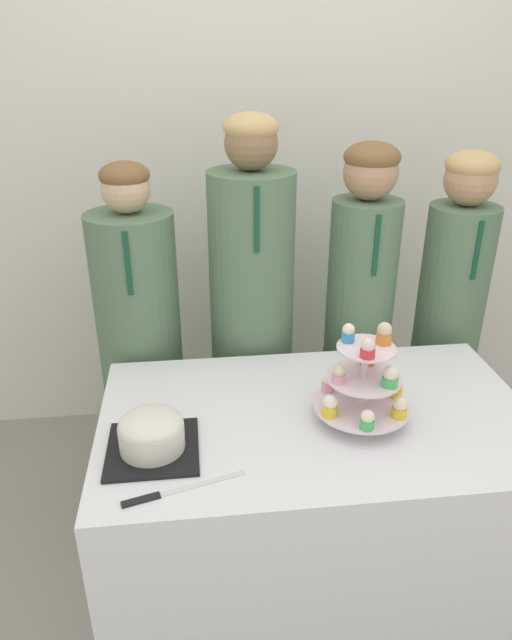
{
  "coord_description": "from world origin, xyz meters",
  "views": [
    {
      "loc": [
        -0.35,
        -1.02,
        1.75
      ],
      "look_at": [
        -0.18,
        0.42,
        1.07
      ],
      "focal_mm": 32.0,
      "sensor_mm": 36.0,
      "label": 1
    }
  ],
  "objects_px": {
    "student_0": "(142,360)",
    "cupcake_stand": "(365,380)",
    "round_cake": "(151,433)",
    "student_2": "(357,334)",
    "cake_knife": "(164,494)",
    "student_1": "(252,336)",
    "student_3": "(446,335)"
  },
  "relations": [
    {
      "from": "cake_knife",
      "to": "cupcake_stand",
      "type": "xyz_separation_m",
      "value": [
        0.58,
        0.26,
        0.13
      ]
    },
    {
      "from": "student_0",
      "to": "student_2",
      "type": "distance_m",
      "value": 0.86
    },
    {
      "from": "student_3",
      "to": "student_0",
      "type": "bearing_deg",
      "value": 180.0
    },
    {
      "from": "round_cake",
      "to": "cupcake_stand",
      "type": "relative_size",
      "value": 0.82
    },
    {
      "from": "cupcake_stand",
      "to": "student_0",
      "type": "bearing_deg",
      "value": 138.41
    },
    {
      "from": "student_0",
      "to": "student_1",
      "type": "height_order",
      "value": "student_1"
    },
    {
      "from": "student_0",
      "to": "student_1",
      "type": "xyz_separation_m",
      "value": [
        0.43,
        0.0,
        0.08
      ]
    },
    {
      "from": "cupcake_stand",
      "to": "student_2",
      "type": "bearing_deg",
      "value": 74.96
    },
    {
      "from": "student_2",
      "to": "student_0",
      "type": "bearing_deg",
      "value": 180.0
    },
    {
      "from": "round_cake",
      "to": "student_2",
      "type": "height_order",
      "value": "student_2"
    },
    {
      "from": "cake_knife",
      "to": "student_0",
      "type": "relative_size",
      "value": 0.22
    },
    {
      "from": "student_0",
      "to": "student_2",
      "type": "relative_size",
      "value": 0.97
    },
    {
      "from": "cupcake_stand",
      "to": "student_1",
      "type": "relative_size",
      "value": 0.2
    },
    {
      "from": "cupcake_stand",
      "to": "cake_knife",
      "type": "bearing_deg",
      "value": -155.97
    },
    {
      "from": "cake_knife",
      "to": "student_3",
      "type": "bearing_deg",
      "value": 22.41
    },
    {
      "from": "student_0",
      "to": "student_2",
      "type": "bearing_deg",
      "value": -0.0
    },
    {
      "from": "round_cake",
      "to": "student_2",
      "type": "distance_m",
      "value": 1.04
    },
    {
      "from": "student_2",
      "to": "student_1",
      "type": "bearing_deg",
      "value": 180.0
    },
    {
      "from": "cake_knife",
      "to": "round_cake",
      "type": "bearing_deg",
      "value": 85.38
    },
    {
      "from": "round_cake",
      "to": "student_0",
      "type": "bearing_deg",
      "value": 96.55
    },
    {
      "from": "cupcake_stand",
      "to": "student_3",
      "type": "distance_m",
      "value": 0.84
    },
    {
      "from": "cupcake_stand",
      "to": "student_3",
      "type": "height_order",
      "value": "student_3"
    },
    {
      "from": "round_cake",
      "to": "student_1",
      "type": "height_order",
      "value": "student_1"
    },
    {
      "from": "cake_knife",
      "to": "student_3",
      "type": "distance_m",
      "value": 1.41
    },
    {
      "from": "round_cake",
      "to": "student_2",
      "type": "xyz_separation_m",
      "value": [
        0.77,
        0.69,
        -0.09
      ]
    },
    {
      "from": "cake_knife",
      "to": "student_0",
      "type": "height_order",
      "value": "student_0"
    },
    {
      "from": "student_2",
      "to": "round_cake",
      "type": "bearing_deg",
      "value": -138.35
    },
    {
      "from": "student_0",
      "to": "student_1",
      "type": "bearing_deg",
      "value": 0.0
    },
    {
      "from": "round_cake",
      "to": "cake_knife",
      "type": "height_order",
      "value": "round_cake"
    },
    {
      "from": "student_0",
      "to": "cupcake_stand",
      "type": "bearing_deg",
      "value": -41.59
    },
    {
      "from": "student_3",
      "to": "student_1",
      "type": "bearing_deg",
      "value": 180.0
    },
    {
      "from": "student_0",
      "to": "student_1",
      "type": "distance_m",
      "value": 0.44
    }
  ]
}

